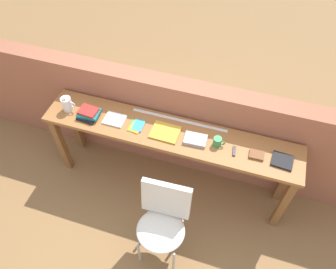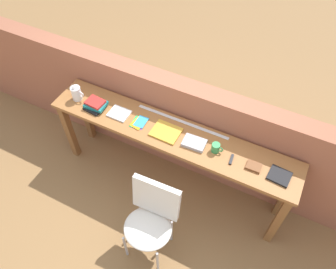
# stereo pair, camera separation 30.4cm
# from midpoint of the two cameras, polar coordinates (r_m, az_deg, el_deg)

# --- Properties ---
(ground_plane) EXTENTS (40.00, 40.00, 0.00)m
(ground_plane) POSITION_cam_midpoint_polar(r_m,az_deg,el_deg) (3.67, -3.63, -11.99)
(ground_plane) COLOR olive
(brick_wall_back) EXTENTS (6.00, 0.20, 1.20)m
(brick_wall_back) POSITION_cam_midpoint_polar(r_m,az_deg,el_deg) (3.51, -0.55, 1.45)
(brick_wall_back) COLOR #9E5B42
(brick_wall_back) RESTS_ON ground
(sideboard) EXTENTS (2.50, 0.44, 0.88)m
(sideboard) POSITION_cam_midpoint_polar(r_m,az_deg,el_deg) (3.19, -2.45, -1.32)
(sideboard) COLOR #996033
(sideboard) RESTS_ON ground
(chair_white_moulded) EXTENTS (0.46, 0.47, 0.89)m
(chair_white_moulded) POSITION_cam_midpoint_polar(r_m,az_deg,el_deg) (3.01, -3.94, -14.80)
(chair_white_moulded) COLOR silver
(chair_white_moulded) RESTS_ON ground
(pitcher_white) EXTENTS (0.14, 0.10, 0.18)m
(pitcher_white) POSITION_cam_midpoint_polar(r_m,az_deg,el_deg) (3.42, -19.64, 4.89)
(pitcher_white) COLOR white
(pitcher_white) RESTS_ON sideboard
(book_stack_leftmost) EXTENTS (0.22, 0.19, 0.08)m
(book_stack_leftmost) POSITION_cam_midpoint_polar(r_m,az_deg,el_deg) (3.32, -16.24, 3.39)
(book_stack_leftmost) COLOR black
(book_stack_leftmost) RESTS_ON sideboard
(magazine_cycling) EXTENTS (0.20, 0.17, 0.02)m
(magazine_cycling) POSITION_cam_midpoint_polar(r_m,az_deg,el_deg) (3.24, -11.95, 2.42)
(magazine_cycling) COLOR white
(magazine_cycling) RESTS_ON sideboard
(pamphlet_pile_colourful) EXTENTS (0.14, 0.18, 0.01)m
(pamphlet_pile_colourful) POSITION_cam_midpoint_polar(r_m,az_deg,el_deg) (3.15, -8.27, 1.28)
(pamphlet_pile_colourful) COLOR purple
(pamphlet_pile_colourful) RESTS_ON sideboard
(book_open_centre) EXTENTS (0.27, 0.22, 0.02)m
(book_open_centre) POSITION_cam_midpoint_polar(r_m,az_deg,el_deg) (3.07, -3.31, 0.24)
(book_open_centre) COLOR gold
(book_open_centre) RESTS_ON sideboard
(book_grey_hardcover) EXTENTS (0.22, 0.16, 0.03)m
(book_grey_hardcover) POSITION_cam_midpoint_polar(r_m,az_deg,el_deg) (3.01, 1.92, -1.06)
(book_grey_hardcover) COLOR #9E9EA3
(book_grey_hardcover) RESTS_ON sideboard
(mug) EXTENTS (0.11, 0.08, 0.09)m
(mug) POSITION_cam_midpoint_polar(r_m,az_deg,el_deg) (2.97, 5.76, -1.43)
(mug) COLOR #338C4C
(mug) RESTS_ON sideboard
(multitool_folded) EXTENTS (0.04, 0.11, 0.02)m
(multitool_folded) POSITION_cam_midpoint_polar(r_m,az_deg,el_deg) (2.97, 8.61, -3.04)
(multitool_folded) COLOR black
(multitool_folded) RESTS_ON sideboard
(leather_journal_brown) EXTENTS (0.13, 0.10, 0.02)m
(leather_journal_brown) POSITION_cam_midpoint_polar(r_m,az_deg,el_deg) (2.97, 12.39, -3.68)
(leather_journal_brown) COLOR brown
(leather_journal_brown) RESTS_ON sideboard
(book_repair_rightmost) EXTENTS (0.19, 0.18, 0.02)m
(book_repair_rightmost) POSITION_cam_midpoint_polar(r_m,az_deg,el_deg) (2.99, 16.58, -4.60)
(book_repair_rightmost) COLOR black
(book_repair_rightmost) RESTS_ON sideboard
(ruler_metal_back_edge) EXTENTS (0.96, 0.03, 0.00)m
(ruler_metal_back_edge) POSITION_cam_midpoint_polar(r_m,az_deg,el_deg) (3.18, -0.77, 2.36)
(ruler_metal_back_edge) COLOR silver
(ruler_metal_back_edge) RESTS_ON sideboard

